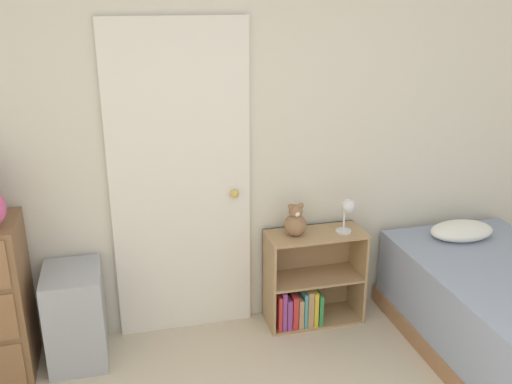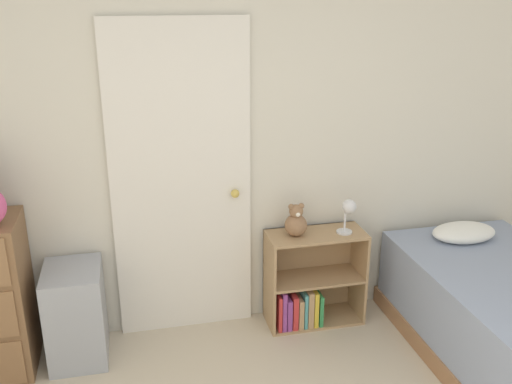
{
  "view_description": "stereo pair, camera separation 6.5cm",
  "coord_description": "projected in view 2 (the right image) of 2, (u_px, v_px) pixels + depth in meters",
  "views": [
    {
      "loc": [
        -0.65,
        -1.14,
        2.2
      ],
      "look_at": [
        0.16,
        2.04,
        1.02
      ],
      "focal_mm": 40.0,
      "sensor_mm": 36.0,
      "label": 1
    },
    {
      "loc": [
        -0.58,
        -1.16,
        2.2
      ],
      "look_at": [
        0.16,
        2.04,
        1.02
      ],
      "focal_mm": 40.0,
      "sensor_mm": 36.0,
      "label": 2
    }
  ],
  "objects": [
    {
      "name": "teddy_bear",
      "position": [
        296.0,
        222.0,
        3.72
      ],
      "size": [
        0.15,
        0.15,
        0.22
      ],
      "color": "#8C6647",
      "rests_on": "bookshelf"
    },
    {
      "name": "door_closed",
      "position": [
        182.0,
        184.0,
        3.61
      ],
      "size": [
        0.88,
        0.09,
        2.05
      ],
      "color": "silver",
      "rests_on": "ground_plane"
    },
    {
      "name": "wall_back",
      "position": [
        222.0,
        141.0,
        3.63
      ],
      "size": [
        10.0,
        0.06,
        2.55
      ],
      "color": "beige",
      "rests_on": "ground_plane"
    },
    {
      "name": "storage_bin",
      "position": [
        76.0,
        314.0,
        3.51
      ],
      "size": [
        0.34,
        0.42,
        0.61
      ],
      "color": "#999EA8",
      "rests_on": "ground_plane"
    },
    {
      "name": "bookshelf",
      "position": [
        307.0,
        288.0,
        3.91
      ],
      "size": [
        0.66,
        0.29,
        0.66
      ],
      "color": "tan",
      "rests_on": "ground_plane"
    },
    {
      "name": "desk_lamp",
      "position": [
        348.0,
        210.0,
        3.73
      ],
      "size": [
        0.12,
        0.11,
        0.24
      ],
      "color": "silver",
      "rests_on": "bookshelf"
    }
  ]
}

